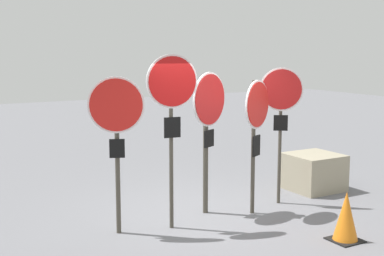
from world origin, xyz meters
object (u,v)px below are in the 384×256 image
at_px(stop_sign_0, 116,121).
at_px(storage_crate, 313,172).
at_px(stop_sign_1, 172,100).
at_px(stop_sign_4, 281,103).
at_px(traffic_cone_0, 346,217).
at_px(stop_sign_2, 208,115).
at_px(stop_sign_3, 256,117).

relative_size(stop_sign_0, storage_crate, 2.44).
bearing_deg(stop_sign_1, storage_crate, 17.97).
xyz_separation_m(stop_sign_1, stop_sign_4, (2.23, 0.23, -0.18)).
relative_size(traffic_cone_0, storage_crate, 0.76).
bearing_deg(storage_crate, stop_sign_0, -173.67).
bearing_deg(stop_sign_4, stop_sign_2, -153.25).
height_order(stop_sign_1, stop_sign_2, stop_sign_1).
bearing_deg(stop_sign_4, traffic_cone_0, -66.75).
height_order(traffic_cone_0, storage_crate, traffic_cone_0).
bearing_deg(storage_crate, stop_sign_2, -174.09).
bearing_deg(stop_sign_0, stop_sign_3, 18.27).
height_order(stop_sign_0, stop_sign_2, stop_sign_2).
height_order(stop_sign_0, stop_sign_4, stop_sign_4).
bearing_deg(stop_sign_2, traffic_cone_0, -87.77).
bearing_deg(stop_sign_4, stop_sign_1, -140.76).
height_order(stop_sign_0, stop_sign_3, stop_sign_0).
xyz_separation_m(stop_sign_2, stop_sign_3, (0.66, -0.41, -0.03)).
bearing_deg(stop_sign_1, stop_sign_0, 174.15).
height_order(stop_sign_1, stop_sign_4, stop_sign_1).
relative_size(stop_sign_2, traffic_cone_0, 3.25).
height_order(stop_sign_2, stop_sign_3, stop_sign_2).
height_order(stop_sign_2, traffic_cone_0, stop_sign_2).
height_order(stop_sign_0, traffic_cone_0, stop_sign_0).
distance_m(stop_sign_3, storage_crate, 2.37).
xyz_separation_m(stop_sign_1, stop_sign_3, (1.53, -0.02, -0.36)).
relative_size(stop_sign_2, stop_sign_4, 0.98).
xyz_separation_m(traffic_cone_0, storage_crate, (1.53, 2.33, -0.01)).
relative_size(stop_sign_3, stop_sign_4, 0.92).
distance_m(stop_sign_3, traffic_cone_0, 2.12).
xyz_separation_m(stop_sign_0, storage_crate, (4.22, 0.47, -1.34)).
bearing_deg(stop_sign_4, stop_sign_3, -127.21).
height_order(stop_sign_4, storage_crate, stop_sign_4).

